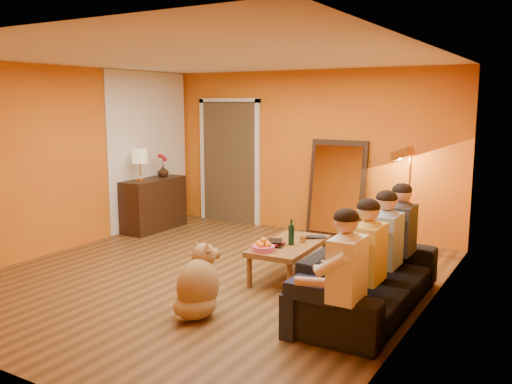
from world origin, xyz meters
The scene contains 27 objects.
room_shell centered at (0.00, 0.37, 1.30)m, with size 5.00×5.50×2.60m.
white_accent centered at (-2.48, 1.75, 1.30)m, with size 0.02×1.90×2.58m, color white.
doorway_recess centered at (-1.50, 2.83, 1.05)m, with size 1.06×0.30×2.10m, color #3F2D19.
door_jamb_left centered at (-2.07, 2.71, 1.05)m, with size 0.08×0.06×2.20m, color white.
door_jamb_right centered at (-0.93, 2.71, 1.05)m, with size 0.08×0.06×2.20m, color white.
door_header centered at (-1.50, 2.71, 2.12)m, with size 1.22×0.06×0.08m, color white.
mirror_frame centered at (0.55, 2.63, 0.76)m, with size 0.92×0.06×1.52m, color #2F200F.
mirror_glass centered at (0.55, 2.59, 0.76)m, with size 0.78×0.02×1.36m, color white.
sideboard centered at (-2.24, 1.55, 0.42)m, with size 0.44×1.18×0.85m, color #2F200F.
table_lamp centered at (-2.24, 1.25, 1.10)m, with size 0.24×0.24×0.51m, color beige, non-canonical shape.
sofa centered at (2.00, 0.00, 0.33)m, with size 0.87×2.23×0.65m, color black.
coffee_table centered at (0.83, 0.47, 0.21)m, with size 0.62×1.22×0.42m, color brown, non-canonical shape.
floor_lamp centered at (1.75, 2.35, 0.72)m, with size 0.30×0.24×1.44m, color gold, non-canonical shape.
dog centered at (0.62, -1.06, 0.37)m, with size 0.40×0.62×0.74m, color #AE804E, non-canonical shape.
person_far_left centered at (2.13, -1.00, 0.61)m, with size 0.70×0.44×1.22m, color white, non-canonical shape.
person_mid_left centered at (2.13, -0.45, 0.61)m, with size 0.70×0.44×1.22m, color #E0BE4A, non-canonical shape.
person_mid_right centered at (2.13, 0.10, 0.61)m, with size 0.70×0.44×1.22m, color #8FAADD, non-canonical shape.
person_far_right centered at (2.13, 0.65, 0.61)m, with size 0.70×0.44×1.22m, color #323136, non-canonical shape.
fruit_bowl centered at (0.73, 0.02, 0.50)m, with size 0.26×0.26×0.16m, color #D34A76, non-canonical shape.
wine_bottle centered at (0.88, 0.42, 0.58)m, with size 0.07×0.07×0.31m, color black.
tumbler centered at (0.95, 0.59, 0.46)m, with size 0.09×0.09×0.08m, color #B27F3F.
laptop centered at (1.01, 0.82, 0.43)m, with size 0.31×0.20×0.02m, color black.
book_lower centered at (0.65, 0.27, 0.43)m, with size 0.19×0.25×0.02m, color #2F200F.
book_mid centered at (0.66, 0.28, 0.45)m, with size 0.17×0.23×0.02m, color #A4121C.
book_upper centered at (0.65, 0.26, 0.47)m, with size 0.17×0.23×0.02m, color black.
vase centered at (-2.24, 1.80, 0.95)m, with size 0.19×0.19×0.20m, color #2F200F.
flowers centered at (-2.24, 1.80, 1.17)m, with size 0.17×0.17×0.39m, color #A4121C, non-canonical shape.
Camera 1 is at (3.71, -5.16, 2.10)m, focal length 38.00 mm.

